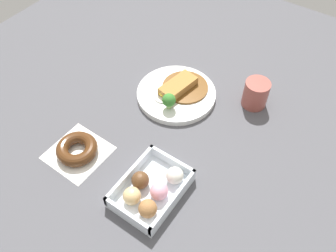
{
  "coord_description": "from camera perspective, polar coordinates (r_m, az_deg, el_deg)",
  "views": [
    {
      "loc": [
        -0.51,
        -0.35,
        0.76
      ],
      "look_at": [
        -0.02,
        -0.01,
        0.03
      ],
      "focal_mm": 37.41,
      "sensor_mm": 36.0,
      "label": 1
    }
  ],
  "objects": [
    {
      "name": "donut_box",
      "position": [
        0.85,
        -2.76,
        -10.37
      ],
      "size": [
        0.19,
        0.14,
        0.06
      ],
      "color": "silver",
      "rests_on": "ground_plane"
    },
    {
      "name": "chocolate_ring_donut",
      "position": [
        0.95,
        -14.6,
        -3.69
      ],
      "size": [
        0.15,
        0.15,
        0.03
      ],
      "color": "white",
      "rests_on": "ground_plane"
    },
    {
      "name": "ground_plane",
      "position": [
        0.99,
        0.24,
        -0.15
      ],
      "size": [
        1.6,
        1.6,
        0.0
      ],
      "primitive_type": "plane",
      "color": "#4C4C51"
    },
    {
      "name": "curry_plate",
      "position": [
        1.06,
        1.42,
        5.43
      ],
      "size": [
        0.24,
        0.24,
        0.07
      ],
      "color": "white",
      "rests_on": "ground_plane"
    },
    {
      "name": "coffee_mug",
      "position": [
        1.05,
        14.09,
        5.14
      ],
      "size": [
        0.07,
        0.07,
        0.08
      ],
      "primitive_type": "cylinder",
      "color": "#9E4C42",
      "rests_on": "ground_plane"
    }
  ]
}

